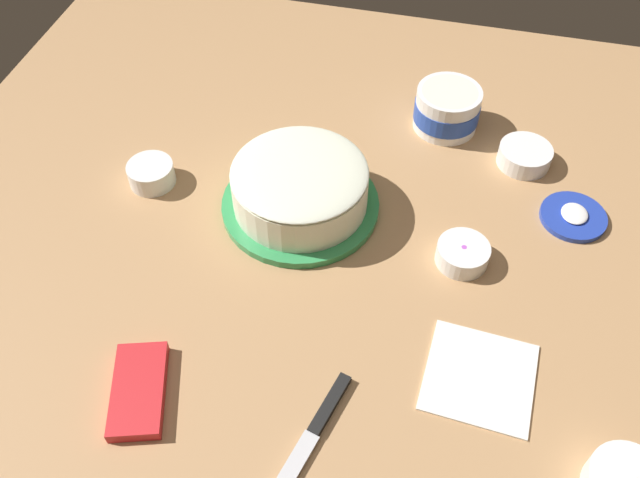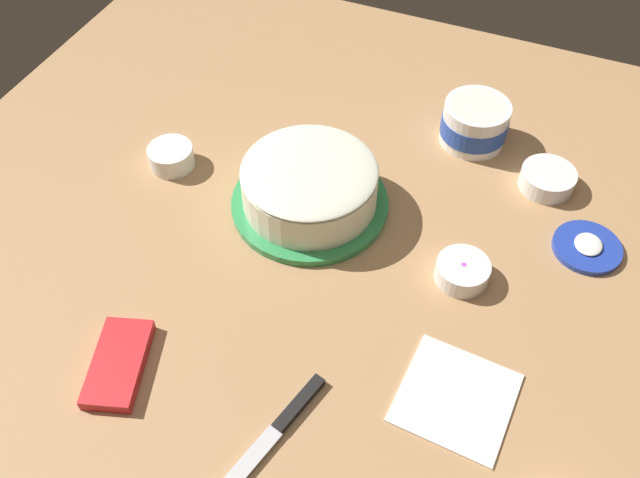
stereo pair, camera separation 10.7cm
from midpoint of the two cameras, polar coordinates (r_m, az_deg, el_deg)
ground_plane at (r=1.06m, az=3.39°, el=-3.70°), size 1.54×1.54×0.00m
frosted_cake at (r=1.13m, az=1.82°, el=4.21°), size 0.27×0.27×0.09m
frosting_tub at (r=1.30m, az=15.21°, el=9.30°), size 0.12×0.12×0.08m
frosting_tub_lid at (r=1.20m, az=23.94°, el=-0.77°), size 0.11×0.11×0.02m
spreading_knife at (r=0.93m, az=-0.30°, el=-15.99°), size 0.23×0.08×0.01m
sprinkle_bowl_rainbow at (r=1.08m, az=14.65°, el=-2.77°), size 0.08×0.08×0.03m
sprinkle_bowl_green at (r=1.27m, az=20.88°, el=4.61°), size 0.10×0.10×0.03m
sprinkle_bowl_pink at (r=1.24m, az=-10.00°, el=6.75°), size 0.08×0.08×0.04m
candy_box_upper at (r=1.00m, az=-13.62°, el=-10.33°), size 0.15×0.11×0.02m
paper_napkin at (r=0.98m, az=14.50°, el=-12.93°), size 0.16×0.16×0.01m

